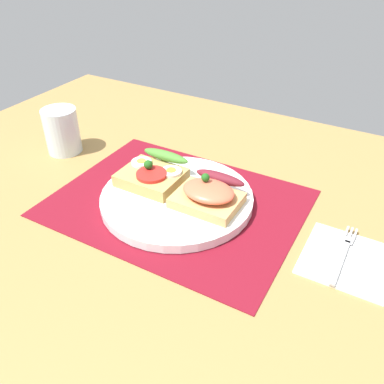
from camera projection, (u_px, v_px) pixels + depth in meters
The scene contains 8 objects.
ground_plane at pixel (177, 211), 71.40cm from camera, with size 120.00×90.00×3.20cm, color olive.
placemat at pixel (177, 203), 70.41cm from camera, with size 41.84×31.87×0.30cm, color maroon.
plate at pixel (177, 198), 69.87cm from camera, with size 26.22×26.22×1.60cm, color white.
sandwich_egg_tomato at pixel (154, 173), 72.05cm from camera, with size 10.68×10.40×4.38cm.
sandwich_salmon at pixel (209, 194), 66.37cm from camera, with size 10.72×9.72×5.24cm.
napkin at pixel (347, 257), 59.02cm from camera, with size 12.15×12.54×0.60cm, color white.
fork at pixel (344, 252), 59.23cm from camera, with size 1.62×13.57×0.32cm.
drinking_glass at pixel (62, 131), 83.46cm from camera, with size 7.06×7.06×9.31cm, color silver.
Camera 1 is at (30.23, -48.28, 41.65)cm, focal length 37.85 mm.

